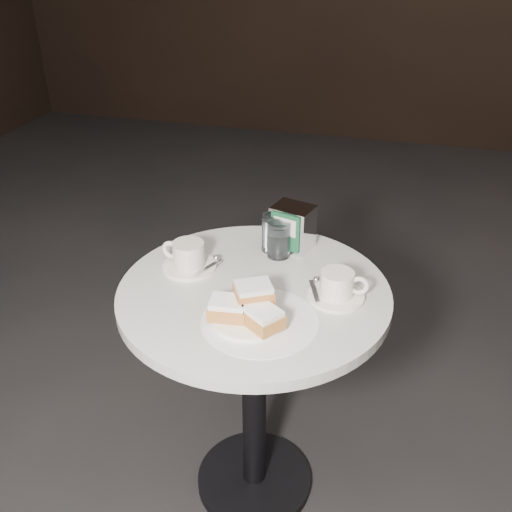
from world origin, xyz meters
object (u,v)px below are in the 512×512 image
object	(u,v)px
beignet_plate	(248,310)
water_glass_right	(279,239)
coffee_cup_left	(189,257)
napkin_dispenser	(293,227)
coffee_cup_right	(337,287)
water_glass_left	(273,233)
cafe_table	(254,349)

from	to	relation	value
beignet_plate	water_glass_right	bearing A→B (deg)	90.71
coffee_cup_left	napkin_dispenser	size ratio (longest dim) A/B	1.28
coffee_cup_right	water_glass_left	size ratio (longest dim) A/B	1.45
water_glass_left	napkin_dispenser	bearing A→B (deg)	28.14
water_glass_right	napkin_dispenser	xyz separation A→B (m)	(0.03, 0.06, 0.01)
water_glass_left	water_glass_right	world-z (taller)	water_glass_left
napkin_dispenser	coffee_cup_left	bearing A→B (deg)	-127.42
coffee_cup_right	napkin_dispenser	world-z (taller)	napkin_dispenser
coffee_cup_left	cafe_table	bearing A→B (deg)	-7.13
cafe_table	coffee_cup_left	size ratio (longest dim) A/B	4.52
coffee_cup_right	water_glass_right	bearing A→B (deg)	133.52
beignet_plate	water_glass_right	world-z (taller)	water_glass_right
water_glass_left	napkin_dispenser	xyz separation A→B (m)	(0.05, 0.03, 0.01)
napkin_dispenser	cafe_table	bearing A→B (deg)	-85.80
coffee_cup_right	water_glass_left	xyz separation A→B (m)	(-0.21, 0.20, 0.02)
cafe_table	napkin_dispenser	bearing A→B (deg)	78.86
beignet_plate	coffee_cup_right	bearing A→B (deg)	39.38
coffee_cup_right	water_glass_right	xyz separation A→B (m)	(-0.19, 0.17, 0.02)
cafe_table	coffee_cup_right	size ratio (longest dim) A/B	4.77
water_glass_right	coffee_cup_right	bearing A→B (deg)	-41.12
cafe_table	beignet_plate	bearing A→B (deg)	-79.90
coffee_cup_right	napkin_dispenser	size ratio (longest dim) A/B	1.21
cafe_table	beignet_plate	distance (m)	0.27
beignet_plate	cafe_table	bearing A→B (deg)	100.10
napkin_dispenser	water_glass_right	bearing A→B (deg)	-99.80
water_glass_right	napkin_dispenser	size ratio (longest dim) A/B	0.81
coffee_cup_left	water_glass_right	world-z (taller)	water_glass_right
water_glass_left	napkin_dispenser	world-z (taller)	napkin_dispenser
water_glass_left	napkin_dispenser	size ratio (longest dim) A/B	0.84
coffee_cup_left	coffee_cup_right	world-z (taller)	coffee_cup_left
water_glass_left	cafe_table	bearing A→B (deg)	-89.30
coffee_cup_right	cafe_table	bearing A→B (deg)	178.96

